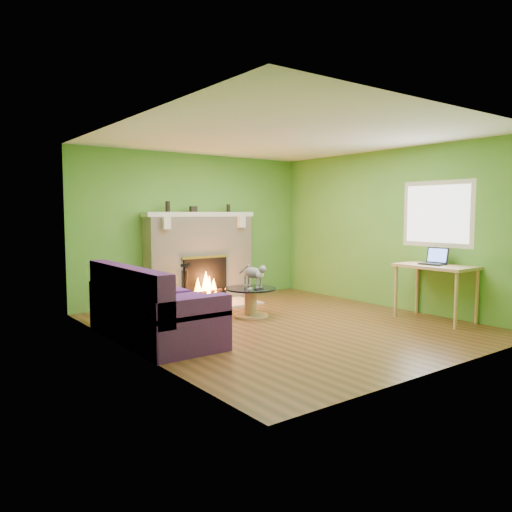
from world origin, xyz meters
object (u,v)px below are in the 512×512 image
at_px(coffee_table, 251,300).
at_px(cat, 253,275).
at_px(desk, 436,272).
at_px(sofa, 150,311).

relative_size(coffee_table, cat, 1.34).
bearing_deg(desk, sofa, 158.92).
bearing_deg(cat, coffee_table, -151.47).
height_order(sofa, cat, sofa).
relative_size(sofa, coffee_table, 2.69).
bearing_deg(coffee_table, cat, 32.01).
bearing_deg(sofa, desk, -21.08).
bearing_deg(coffee_table, sofa, -168.65).
height_order(coffee_table, desk, desk).
distance_m(desk, cat, 2.69).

